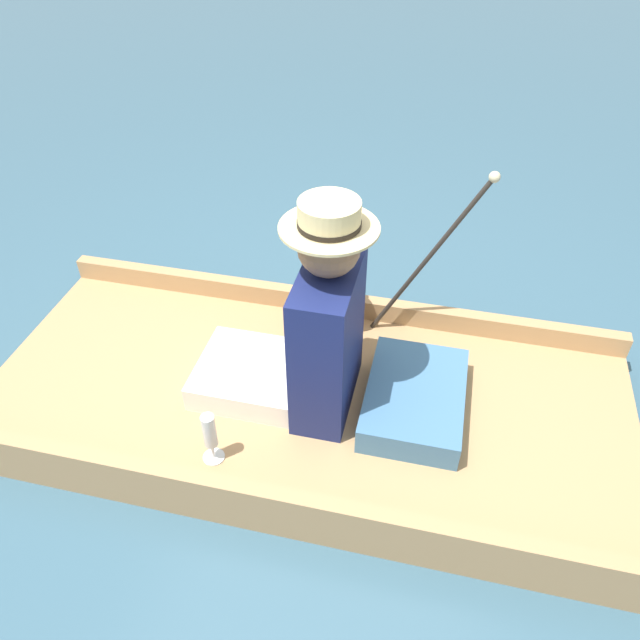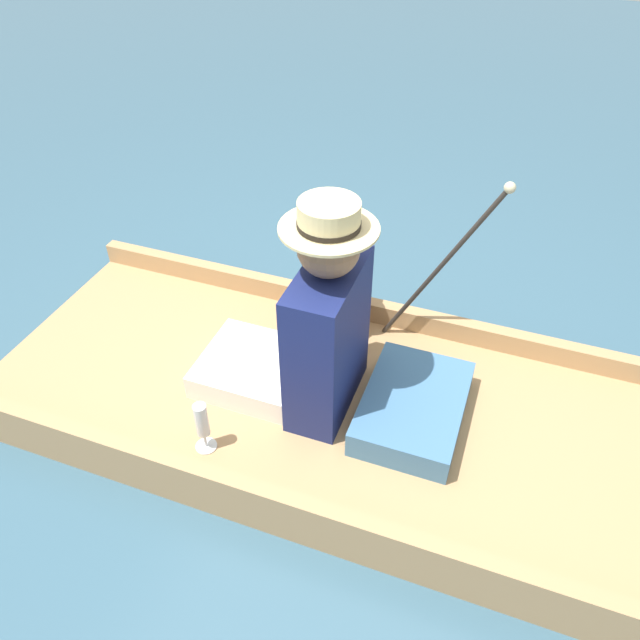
# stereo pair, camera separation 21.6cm
# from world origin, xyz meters

# --- Properties ---
(ground_plane) EXTENTS (16.00, 16.00, 0.00)m
(ground_plane) POSITION_xyz_m (0.00, 0.00, 0.00)
(ground_plane) COLOR #385B70
(punt_boat) EXTENTS (1.16, 2.62, 0.22)m
(punt_boat) POSITION_xyz_m (0.00, 0.00, 0.07)
(punt_boat) COLOR tan
(punt_boat) RESTS_ON ground_plane
(seat_cushion) EXTENTS (0.54, 0.38, 0.11)m
(seat_cushion) POSITION_xyz_m (0.02, -0.44, 0.18)
(seat_cushion) COLOR teal
(seat_cushion) RESTS_ON punt_boat
(seated_person) EXTENTS (0.44, 0.70, 0.89)m
(seated_person) POSITION_xyz_m (-0.00, -0.03, 0.46)
(seated_person) COLOR white
(seated_person) RESTS_ON punt_boat
(teddy_bear) EXTENTS (0.32, 0.19, 0.46)m
(teddy_bear) POSITION_xyz_m (0.41, -0.02, 0.33)
(teddy_bear) COLOR #9E754C
(teddy_bear) RESTS_ON punt_boat
(wine_glass) EXTENTS (0.08, 0.08, 0.22)m
(wine_glass) POSITION_xyz_m (-0.39, 0.25, 0.25)
(wine_glass) COLOR silver
(wine_glass) RESTS_ON punt_boat
(walking_cane) EXTENTS (0.04, 0.44, 0.83)m
(walking_cane) POSITION_xyz_m (0.48, -0.44, 0.60)
(walking_cane) COLOR #2D2823
(walking_cane) RESTS_ON punt_boat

